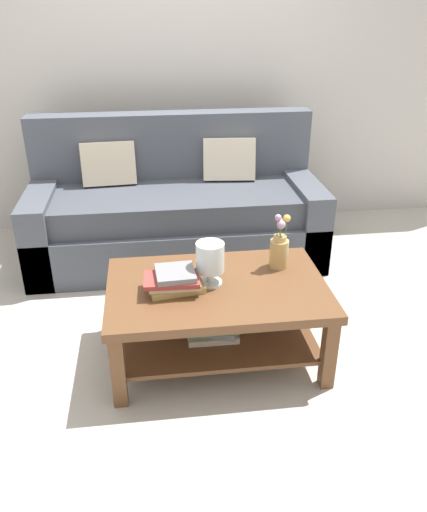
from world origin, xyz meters
The scene contains 7 objects.
ground_plane centered at (0.00, 0.00, 0.00)m, with size 10.00×10.00×0.00m, color #B7B2A8.
back_wall centered at (0.00, 1.65, 1.35)m, with size 6.40×0.12×2.70m, color #BCB7B2.
couch centered at (-0.07, 0.89, 0.36)m, with size 2.17×0.90×1.06m.
coffee_table centered at (0.07, -0.45, 0.33)m, with size 1.18×0.78×0.46m.
book_stack_main centered at (-0.16, -0.47, 0.52)m, with size 0.33×0.23×0.12m.
glass_hurricane_vase centered at (0.03, -0.43, 0.61)m, with size 0.15×0.15×0.24m.
flower_pitcher centered at (0.45, -0.28, 0.58)m, with size 0.11×0.11×0.32m.
Camera 1 is at (-0.26, -2.84, 1.86)m, focal length 36.30 mm.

